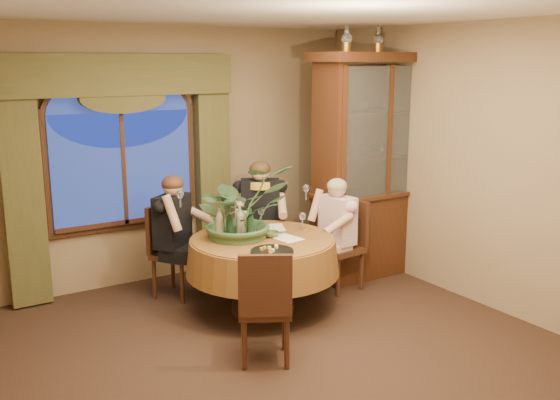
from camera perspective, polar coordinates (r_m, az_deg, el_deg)
floor at (r=5.37m, az=1.54°, el=-14.15°), size 5.00×5.00×0.00m
wall_back at (r=7.09m, az=-9.74°, el=4.15°), size 4.50×0.00×4.50m
wall_right at (r=6.42m, az=18.57°, el=2.81°), size 0.00×5.00×5.00m
ceiling at (r=4.82m, az=1.74°, el=17.14°), size 5.00×5.00×0.00m
window at (r=6.83m, az=-14.13°, el=2.79°), size 1.62×0.10×1.32m
arched_transom at (r=6.75m, az=-14.48°, el=9.32°), size 1.60×0.06×0.44m
drapery_left at (r=6.56m, az=-22.48°, el=0.75°), size 0.38×0.14×2.32m
drapery_right at (r=7.19m, az=-6.14°, el=2.59°), size 0.38×0.14×2.32m
swag_valance at (r=6.67m, az=-14.36°, el=11.02°), size 2.45×0.16×0.42m
dining_table at (r=6.15m, az=-1.59°, el=-6.83°), size 1.81×1.81×0.75m
china_cabinet at (r=7.16m, az=8.61°, el=3.10°), size 1.54×0.61×2.51m
oil_lamp_left at (r=6.80m, az=6.12°, el=14.73°), size 0.11×0.11×0.34m
oil_lamp_center at (r=7.07m, az=9.00°, el=14.56°), size 0.11×0.11×0.34m
oil_lamp_right at (r=7.37m, az=11.65°, el=14.37°), size 0.11×0.11×0.34m
chair_right at (r=6.72m, az=5.47°, el=-4.24°), size 0.45×0.45×0.96m
chair_back_right at (r=7.12m, az=-1.23°, el=-3.22°), size 0.58×0.58×0.96m
chair_back at (r=6.59m, az=-9.45°, el=-4.70°), size 0.58×0.58×0.96m
chair_front_left at (r=5.13m, az=-1.39°, el=-9.58°), size 0.57×0.57×0.96m
person_pink at (r=6.66m, az=5.26°, el=-3.18°), size 0.44×0.47×1.23m
person_back at (r=6.50m, az=-9.77°, el=-3.38°), size 0.63×0.62×1.30m
person_scarf at (r=6.98m, az=-1.81°, el=-1.86°), size 0.64×0.63×1.35m
stoneware_vase at (r=6.08m, az=-3.18°, el=-2.13°), size 0.13×0.13×0.25m
centerpiece_plant at (r=5.95m, az=-3.68°, el=2.29°), size 0.94×1.04×0.81m
olive_bowl at (r=6.05m, az=-0.84°, el=-3.16°), size 0.16×0.16×0.05m
cheese_platter at (r=5.56m, az=-0.73°, el=-4.73°), size 0.38×0.38×0.02m
wine_bottle_0 at (r=5.81m, az=-4.60°, el=-2.43°), size 0.07×0.07×0.33m
wine_bottle_1 at (r=5.93m, az=-3.70°, el=-2.11°), size 0.07×0.07×0.33m
wine_bottle_2 at (r=5.81m, az=-2.73°, el=-2.42°), size 0.07×0.07×0.33m
wine_bottle_3 at (r=5.86m, az=-5.55°, el=-2.33°), size 0.07×0.07×0.33m
tasting_paper_0 at (r=6.00m, az=0.61°, el=-3.51°), size 0.25×0.33×0.00m
tasting_paper_1 at (r=6.38m, az=-0.57°, el=-2.54°), size 0.31×0.36×0.00m
wine_glass_person_pink at (r=6.30m, az=2.07°, el=-1.92°), size 0.07×0.07×0.18m
wine_glass_person_back at (r=6.21m, az=-5.85°, el=-2.19°), size 0.07×0.07×0.18m
wine_glass_person_scarf at (r=6.49m, az=-1.73°, el=-1.49°), size 0.07×0.07×0.18m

